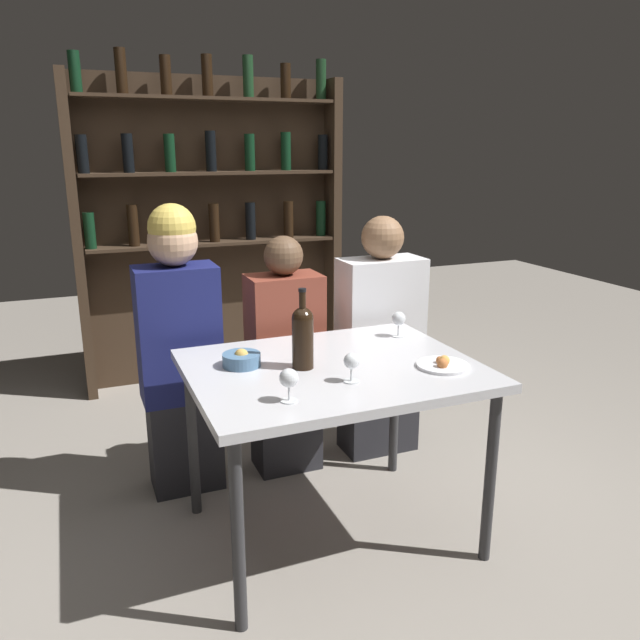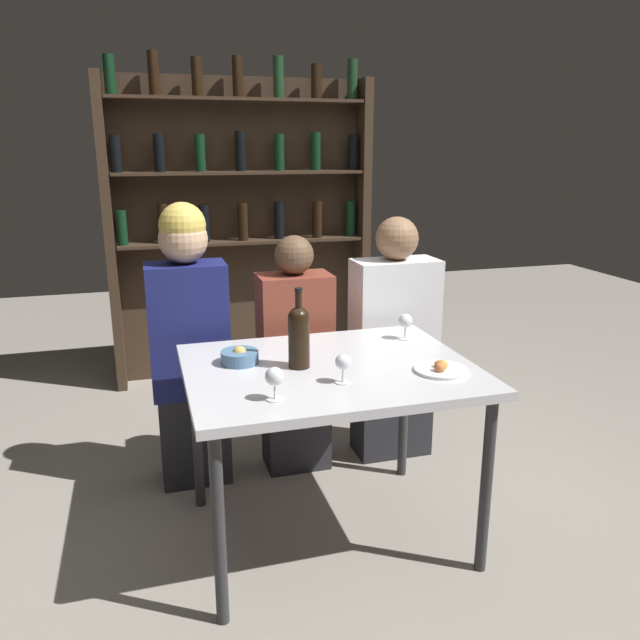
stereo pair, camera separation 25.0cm
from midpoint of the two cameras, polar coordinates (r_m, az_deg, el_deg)
name	(u,v)px [view 2 (the right image)]	position (r m, az deg, el deg)	size (l,w,h in m)	color
ground_plane	(329,534)	(2.77, 3.53, -18.99)	(10.00, 10.00, 0.00)	gray
dining_table	(329,383)	(2.45, 3.80, -5.79)	(1.11, 0.87, 0.75)	silver
wine_rack_wall	(241,215)	(4.27, -5.53, 9.48)	(1.77, 0.21, 2.13)	#38281C
wine_bottle	(299,334)	(2.37, 1.07, -1.33)	(0.08, 0.08, 0.31)	black
wine_glass_0	(405,322)	(2.78, 10.39, -0.21)	(0.06, 0.06, 0.11)	silver
wine_glass_1	(274,378)	(2.08, -0.75, -5.36)	(0.06, 0.06, 0.12)	silver
wine_glass_2	(343,363)	(2.24, 5.32, -4.02)	(0.06, 0.06, 0.11)	silver
food_plate_0	(441,369)	(2.43, 13.92, -4.40)	(0.20, 0.20, 0.05)	white
snack_bowl	(240,357)	(2.45, -4.48, -3.40)	(0.15, 0.15, 0.07)	#4C7299
seated_person_left	(190,347)	(2.92, -9.47, -2.53)	(0.36, 0.22, 1.34)	#26262B
seated_person_center	(295,362)	(3.05, 0.06, -3.87)	(0.35, 0.22, 1.17)	#26262B
seated_person_right	(393,346)	(3.22, 8.94, -2.41)	(0.42, 0.22, 1.24)	#26262B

